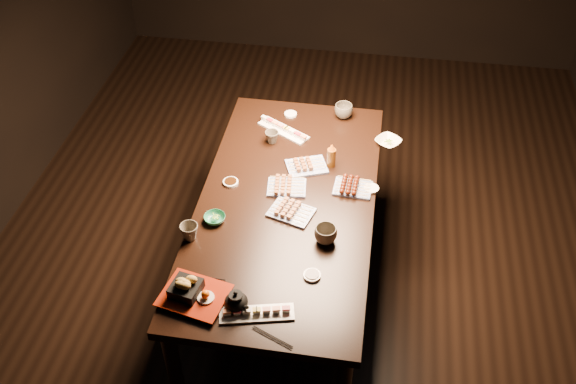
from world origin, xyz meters
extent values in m
plane|color=black|center=(0.00, 0.00, 0.00)|extent=(5.00, 5.00, 0.00)
cube|color=black|center=(-0.08, -0.40, 0.38)|extent=(1.36, 1.98, 0.75)
imported|color=#277755|center=(-0.41, -0.60, 0.77)|extent=(0.13, 0.13, 0.03)
imported|color=white|center=(0.42, 0.17, 0.77)|extent=(0.19, 0.19, 0.03)
imported|color=#4D463B|center=(-0.50, -0.73, 0.79)|extent=(0.12, 0.12, 0.08)
imported|color=#4D463B|center=(0.15, -0.65, 0.79)|extent=(0.12, 0.12, 0.09)
imported|color=#4D463B|center=(-0.24, 0.08, 0.79)|extent=(0.11, 0.11, 0.07)
imported|color=#4D463B|center=(0.14, 0.40, 0.79)|extent=(0.15, 0.15, 0.09)
cylinder|color=brown|center=(0.12, -0.07, 0.82)|extent=(0.05, 0.05, 0.15)
cylinder|color=white|center=(-0.39, -0.31, 0.76)|extent=(0.12, 0.12, 0.01)
cylinder|color=white|center=(0.35, -0.24, 0.76)|extent=(0.11, 0.11, 0.01)
cylinder|color=white|center=(0.12, -0.88, 0.76)|extent=(0.11, 0.11, 0.01)
cylinder|color=white|center=(-0.17, 0.36, 0.76)|extent=(0.08, 0.08, 0.01)
camera|label=1|loc=(0.31, -2.79, 2.99)|focal=40.00mm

